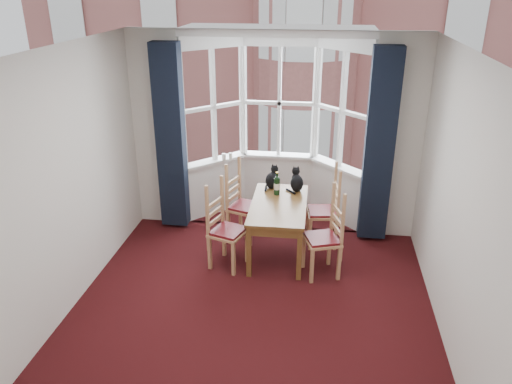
% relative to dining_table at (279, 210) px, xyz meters
% --- Properties ---
extents(floor, '(4.50, 4.50, 0.00)m').
position_rel_dining_table_xyz_m(floor, '(-0.16, -1.47, -0.63)').
color(floor, black).
rests_on(floor, ground).
extents(ceiling, '(4.50, 4.50, 0.00)m').
position_rel_dining_table_xyz_m(ceiling, '(-0.16, -1.47, 2.17)').
color(ceiling, white).
rests_on(ceiling, floor).
extents(wall_left, '(0.00, 4.50, 4.50)m').
position_rel_dining_table_xyz_m(wall_left, '(-2.16, -1.47, 0.77)').
color(wall_left, silver).
rests_on(wall_left, floor).
extents(wall_right, '(0.00, 4.50, 4.50)m').
position_rel_dining_table_xyz_m(wall_right, '(1.84, -1.47, 0.77)').
color(wall_right, silver).
rests_on(wall_right, floor).
extents(wall_near, '(4.00, 0.00, 4.00)m').
position_rel_dining_table_xyz_m(wall_near, '(-0.16, -3.72, 0.77)').
color(wall_near, silver).
rests_on(wall_near, floor).
extents(wall_back_pier_left, '(0.70, 0.12, 2.80)m').
position_rel_dining_table_xyz_m(wall_back_pier_left, '(-1.81, 0.78, 0.77)').
color(wall_back_pier_left, silver).
rests_on(wall_back_pier_left, floor).
extents(wall_back_pier_right, '(0.70, 0.12, 2.80)m').
position_rel_dining_table_xyz_m(wall_back_pier_right, '(1.49, 0.78, 0.77)').
color(wall_back_pier_right, silver).
rests_on(wall_back_pier_right, floor).
extents(bay_window, '(2.76, 0.94, 2.80)m').
position_rel_dining_table_xyz_m(bay_window, '(-0.16, 1.28, 0.77)').
color(bay_window, white).
rests_on(bay_window, floor).
extents(curtain_left, '(0.38, 0.22, 2.60)m').
position_rel_dining_table_xyz_m(curtain_left, '(-1.58, 0.60, 0.72)').
color(curtain_left, black).
rests_on(curtain_left, floor).
extents(curtain_right, '(0.38, 0.22, 2.60)m').
position_rel_dining_table_xyz_m(curtain_right, '(1.26, 0.60, 0.72)').
color(curtain_right, black).
rests_on(curtain_right, floor).
extents(dining_table, '(0.73, 1.34, 0.72)m').
position_rel_dining_table_xyz_m(dining_table, '(0.00, 0.00, 0.00)').
color(dining_table, brown).
rests_on(dining_table, floor).
extents(chair_left_near, '(0.51, 0.53, 0.92)m').
position_rel_dining_table_xyz_m(chair_left_near, '(-0.68, -0.38, -0.15)').
color(chair_left_near, tan).
rests_on(chair_left_near, floor).
extents(chair_left_far, '(0.51, 0.53, 0.92)m').
position_rel_dining_table_xyz_m(chair_left_far, '(-0.59, 0.37, -0.15)').
color(chair_left_far, tan).
rests_on(chair_left_far, floor).
extents(chair_right_near, '(0.52, 0.53, 0.92)m').
position_rel_dining_table_xyz_m(chair_right_near, '(0.66, -0.41, -0.15)').
color(chair_right_near, tan).
rests_on(chair_right_near, floor).
extents(chair_right_far, '(0.45, 0.47, 0.92)m').
position_rel_dining_table_xyz_m(chair_right_far, '(0.65, 0.35, -0.15)').
color(chair_right_far, tan).
rests_on(chair_right_far, floor).
extents(cat_left, '(0.24, 0.28, 0.33)m').
position_rel_dining_table_xyz_m(cat_left, '(-0.15, 0.53, 0.22)').
color(cat_left, black).
rests_on(cat_left, dining_table).
extents(cat_right, '(0.23, 0.28, 0.34)m').
position_rel_dining_table_xyz_m(cat_right, '(0.20, 0.46, 0.22)').
color(cat_right, black).
rests_on(cat_right, dining_table).
extents(wine_bottle, '(0.08, 0.08, 0.32)m').
position_rel_dining_table_xyz_m(wine_bottle, '(-0.06, 0.30, 0.23)').
color(wine_bottle, black).
rests_on(wine_bottle, dining_table).
extents(candle_tall, '(0.06, 0.06, 0.11)m').
position_rel_dining_table_xyz_m(candle_tall, '(-0.94, 1.13, 0.30)').
color(candle_tall, white).
rests_on(candle_tall, bay_window).
extents(candle_short, '(0.06, 0.06, 0.11)m').
position_rel_dining_table_xyz_m(candle_short, '(-0.85, 1.16, 0.30)').
color(candle_short, white).
rests_on(candle_short, bay_window).
extents(street, '(80.00, 80.00, 0.00)m').
position_rel_dining_table_xyz_m(street, '(-0.16, 30.78, -6.63)').
color(street, '#333335').
rests_on(street, ground).
extents(tenement_building, '(18.40, 7.80, 15.20)m').
position_rel_dining_table_xyz_m(tenement_building, '(-0.16, 12.54, 0.97)').
color(tenement_building, '#A95E57').
rests_on(tenement_building, street).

